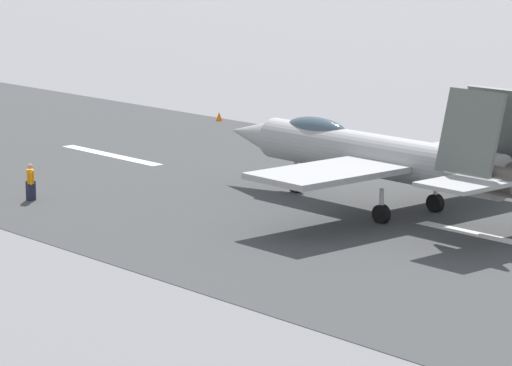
% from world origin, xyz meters
% --- Properties ---
extents(ground_plane, '(400.00, 400.00, 0.00)m').
position_xyz_m(ground_plane, '(0.00, 0.00, 0.00)').
color(ground_plane, slate).
extents(runway_strip, '(240.00, 26.00, 0.02)m').
position_xyz_m(runway_strip, '(-0.02, 0.00, 0.01)').
color(runway_strip, '#3F4041').
rests_on(runway_strip, ground).
extents(fighter_jet, '(17.19, 13.52, 5.56)m').
position_xyz_m(fighter_jet, '(5.91, -0.36, 2.37)').
color(fighter_jet, '#9B9B9C').
rests_on(fighter_jet, ground).
extents(crew_person, '(0.63, 0.45, 1.61)m').
position_xyz_m(crew_person, '(17.23, 9.21, 0.80)').
color(crew_person, '#1E2338').
rests_on(crew_person, ground).
extents(marker_cone_mid, '(0.44, 0.44, 0.55)m').
position_xyz_m(marker_cone_mid, '(9.95, -12.20, 0.28)').
color(marker_cone_mid, orange).
rests_on(marker_cone_mid, ground).
extents(marker_cone_far, '(0.44, 0.44, 0.55)m').
position_xyz_m(marker_cone_far, '(30.01, -12.20, 0.28)').
color(marker_cone_far, orange).
rests_on(marker_cone_far, ground).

